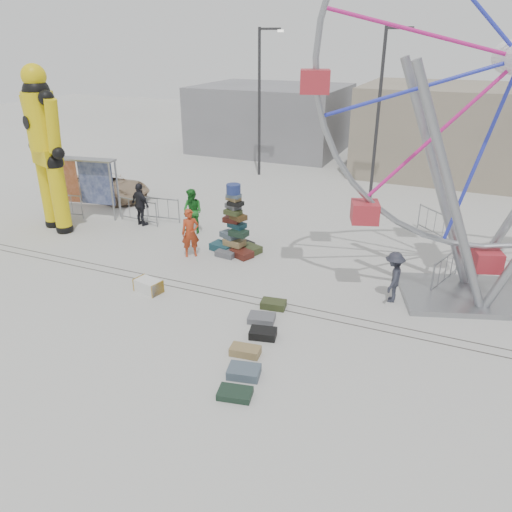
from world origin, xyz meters
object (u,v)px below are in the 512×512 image
at_px(lamp_post_left, 261,96).
at_px(barricade_dummy_b, 138,211).
at_px(pedestrian_red, 190,233).
at_px(pedestrian_grey, 393,277).
at_px(barricade_dummy_c, 158,209).
at_px(barricade_wheel_back, 435,224).
at_px(suitcase_tower, 235,233).
at_px(lamp_post_right, 381,107).
at_px(pedestrian_black, 141,205).
at_px(parked_suv, 105,186).
at_px(pedestrian_green, 193,211).
at_px(steamer_trunk, 148,286).
at_px(crash_test_dummy, 45,144).
at_px(banner_scaffold, 77,173).
at_px(barricade_wheel_front, 446,269).
at_px(barricade_dummy_a, 62,205).

xyz_separation_m(lamp_post_left, barricade_dummy_b, (-1.73, -9.76, -3.93)).
height_order(pedestrian_red, pedestrian_grey, pedestrian_red).
distance_m(barricade_dummy_c, barricade_wheel_back, 11.82).
bearing_deg(lamp_post_left, suitcase_tower, -72.10).
height_order(lamp_post_right, barricade_dummy_b, lamp_post_right).
bearing_deg(pedestrian_black, lamp_post_right, -117.59).
xyz_separation_m(pedestrian_grey, parked_suv, (-15.04, 5.08, -0.18)).
relative_size(barricade_dummy_c, parked_suv, 0.44).
relative_size(lamp_post_left, barricade_dummy_b, 4.00).
distance_m(lamp_post_left, pedestrian_grey, 16.22).
distance_m(lamp_post_left, parked_suv, 9.93).
bearing_deg(pedestrian_grey, barricade_dummy_c, -107.17).
distance_m(pedestrian_green, pedestrian_black, 2.51).
height_order(steamer_trunk, barricade_dummy_c, barricade_dummy_c).
height_order(crash_test_dummy, pedestrian_green, crash_test_dummy).
distance_m(lamp_post_right, banner_scaffold, 14.34).
bearing_deg(barricade_wheel_front, barricade_wheel_back, 28.53).
xyz_separation_m(steamer_trunk, barricade_dummy_a, (-7.75, 4.57, 0.34)).
height_order(barricade_dummy_a, pedestrian_black, pedestrian_black).
xyz_separation_m(banner_scaffold, pedestrian_grey, (14.37, -2.58, -1.19)).
height_order(pedestrian_green, pedestrian_black, pedestrian_black).
relative_size(lamp_post_left, steamer_trunk, 9.05).
xyz_separation_m(banner_scaffold, pedestrian_red, (6.88, -2.03, -1.09)).
bearing_deg(pedestrian_red, pedestrian_green, 79.25).
xyz_separation_m(banner_scaffold, barricade_dummy_b, (2.96, 0.16, -1.45)).
height_order(barricade_dummy_a, barricade_dummy_c, same).
bearing_deg(pedestrian_green, steamer_trunk, -65.33).
height_order(lamp_post_right, suitcase_tower, lamp_post_right).
bearing_deg(pedestrian_grey, pedestrian_black, -103.10).
height_order(lamp_post_left, crash_test_dummy, lamp_post_left).
relative_size(lamp_post_right, barricade_wheel_front, 4.00).
xyz_separation_m(barricade_dummy_b, parked_suv, (-3.63, 2.34, 0.09)).
distance_m(barricade_dummy_a, barricade_wheel_back, 16.31).
distance_m(lamp_post_right, pedestrian_red, 11.61).
relative_size(barricade_dummy_a, pedestrian_red, 1.09).
bearing_deg(parked_suv, pedestrian_red, -119.98).
xyz_separation_m(lamp_post_right, barricade_dummy_c, (-8.08, -7.19, -3.93)).
height_order(barricade_dummy_a, pedestrian_green, pedestrian_green).
relative_size(barricade_dummy_a, pedestrian_green, 1.07).
height_order(pedestrian_red, pedestrian_black, pedestrian_black).
bearing_deg(lamp_post_right, barricade_wheel_back, -51.70).
bearing_deg(pedestrian_black, banner_scaffold, 19.25).
distance_m(lamp_post_left, pedestrian_black, 10.63).
distance_m(lamp_post_right, pedestrian_grey, 11.43).
height_order(barricade_dummy_a, barricade_dummy_b, same).
distance_m(banner_scaffold, steamer_trunk, 8.87).
bearing_deg(pedestrian_black, lamp_post_left, -79.06).
bearing_deg(barricade_dummy_c, pedestrian_black, -123.57).
xyz_separation_m(lamp_post_right, lamp_post_left, (-7.00, 2.00, 0.00)).
bearing_deg(barricade_wheel_back, steamer_trunk, -87.58).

